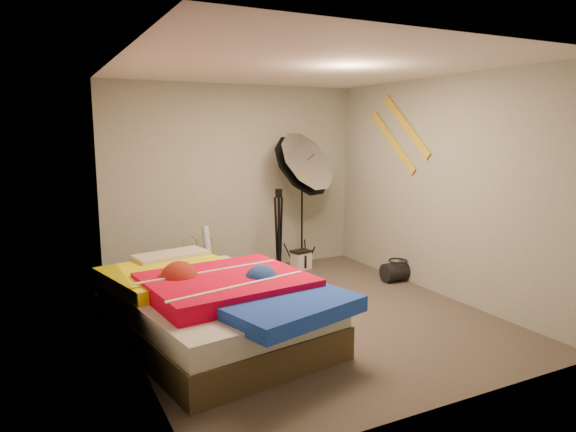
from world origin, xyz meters
TOP-DOWN VIEW (x-y plane):
  - floor at (0.00, 0.00)m, footprint 4.00×4.00m
  - ceiling at (0.00, 0.00)m, footprint 4.00×4.00m
  - wall_back at (0.00, 2.00)m, footprint 3.50×0.00m
  - wall_front at (0.00, -2.00)m, footprint 3.50×0.00m
  - wall_left at (-1.75, 0.00)m, footprint 0.00×4.00m
  - wall_right at (1.75, 0.00)m, footprint 0.00×4.00m
  - tote_bag at (-0.62, 1.80)m, footprint 0.44×0.20m
  - wrapping_roll at (-0.57, 1.44)m, footprint 0.14×0.23m
  - camera_case at (0.80, 1.60)m, footprint 0.28×0.22m
  - duffel_bag at (1.64, 0.56)m, footprint 0.40×0.26m
  - wall_stripe_upper at (1.73, 0.60)m, footprint 0.02×0.91m
  - wall_stripe_lower at (1.73, 0.85)m, footprint 0.02×0.91m
  - bed at (-1.04, -0.16)m, footprint 1.92×2.51m
  - photo_umbrella at (0.80, 1.62)m, footprint 1.02×0.96m
  - camera_tripod at (0.34, 1.33)m, footprint 0.07×0.07m

SIDE VIEW (x-z plane):
  - floor at x=0.00m, z-range 0.00..0.00m
  - duffel_bag at x=1.64m, z-range 0.00..0.24m
  - camera_case at x=0.80m, z-range 0.00..0.25m
  - tote_bag at x=-0.62m, z-range -0.01..0.44m
  - bed at x=-1.04m, z-range 0.00..0.64m
  - wrapping_roll at x=-0.57m, z-range 0.00..0.75m
  - camera_tripod at x=0.34m, z-range 0.09..1.26m
  - wall_back at x=0.00m, z-range -0.50..3.00m
  - wall_front at x=0.00m, z-range -0.50..3.00m
  - wall_left at x=-1.75m, z-range -0.75..3.25m
  - wall_right at x=1.75m, z-range -0.75..3.25m
  - photo_umbrella at x=0.80m, z-range 0.43..2.41m
  - wall_stripe_lower at x=1.73m, z-range 1.36..2.14m
  - wall_stripe_upper at x=1.73m, z-range 1.56..2.34m
  - ceiling at x=0.00m, z-range 2.50..2.50m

